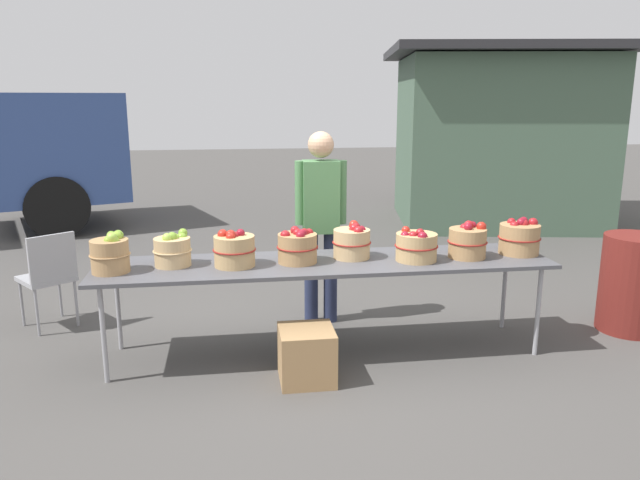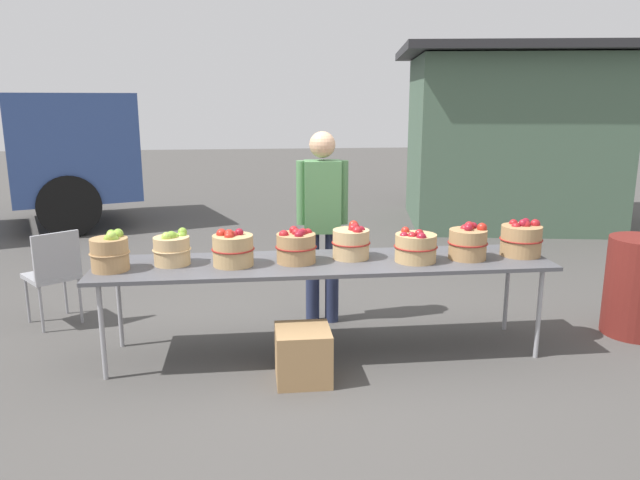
{
  "view_description": "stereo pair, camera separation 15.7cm",
  "coord_description": "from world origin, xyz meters",
  "px_view_note": "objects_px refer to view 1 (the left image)",
  "views": [
    {
      "loc": [
        -0.72,
        -4.51,
        1.99
      ],
      "look_at": [
        0.0,
        0.3,
        0.85
      ],
      "focal_mm": 34.31,
      "sensor_mm": 36.0,
      "label": 1
    },
    {
      "loc": [
        -0.56,
        -4.53,
        1.99
      ],
      "look_at": [
        0.0,
        0.3,
        0.85
      ],
      "focal_mm": 34.31,
      "sensor_mm": 36.0,
      "label": 2
    }
  ],
  "objects_px": {
    "apple_basket_green_1": "(173,250)",
    "produce_crate": "(307,355)",
    "market_table": "(326,265)",
    "folding_chair": "(49,272)",
    "apple_basket_red_5": "(519,238)",
    "trash_barrel": "(634,283)",
    "apple_basket_red_4": "(468,241)",
    "apple_basket_red_2": "(352,242)",
    "apple_basket_red_1": "(298,247)",
    "apple_basket_red_0": "(234,250)",
    "vendor_adult": "(321,213)",
    "apple_basket_red_3": "(416,246)",
    "apple_basket_green_0": "(110,254)"
  },
  "relations": [
    {
      "from": "apple_basket_green_1",
      "to": "produce_crate",
      "type": "height_order",
      "value": "apple_basket_green_1"
    },
    {
      "from": "market_table",
      "to": "folding_chair",
      "type": "height_order",
      "value": "folding_chair"
    },
    {
      "from": "apple_basket_green_1",
      "to": "produce_crate",
      "type": "relative_size",
      "value": 0.75
    },
    {
      "from": "apple_basket_red_5",
      "to": "market_table",
      "type": "bearing_deg",
      "value": -179.72
    },
    {
      "from": "folding_chair",
      "to": "trash_barrel",
      "type": "height_order",
      "value": "folding_chair"
    },
    {
      "from": "apple_basket_red_4",
      "to": "produce_crate",
      "type": "bearing_deg",
      "value": -161.9
    },
    {
      "from": "apple_basket_green_1",
      "to": "folding_chair",
      "type": "height_order",
      "value": "apple_basket_green_1"
    },
    {
      "from": "apple_basket_red_2",
      "to": "folding_chair",
      "type": "xyz_separation_m",
      "value": [
        -2.51,
        0.79,
        -0.37
      ]
    },
    {
      "from": "apple_basket_red_1",
      "to": "apple_basket_red_4",
      "type": "bearing_deg",
      "value": -1.65
    },
    {
      "from": "apple_basket_red_0",
      "to": "vendor_adult",
      "type": "relative_size",
      "value": 0.19
    },
    {
      "from": "apple_basket_green_1",
      "to": "apple_basket_red_3",
      "type": "distance_m",
      "value": 1.86
    },
    {
      "from": "apple_basket_red_0",
      "to": "produce_crate",
      "type": "relative_size",
      "value": 0.84
    },
    {
      "from": "market_table",
      "to": "apple_basket_red_3",
      "type": "bearing_deg",
      "value": -6.44
    },
    {
      "from": "apple_basket_red_3",
      "to": "vendor_adult",
      "type": "height_order",
      "value": "vendor_adult"
    },
    {
      "from": "apple_basket_red_1",
      "to": "apple_basket_red_2",
      "type": "bearing_deg",
      "value": 10.39
    },
    {
      "from": "apple_basket_red_4",
      "to": "vendor_adult",
      "type": "relative_size",
      "value": 0.18
    },
    {
      "from": "market_table",
      "to": "apple_basket_green_1",
      "type": "distance_m",
      "value": 1.17
    },
    {
      "from": "apple_basket_red_2",
      "to": "apple_basket_red_4",
      "type": "bearing_deg",
      "value": -7.53
    },
    {
      "from": "apple_basket_green_0",
      "to": "apple_basket_red_2",
      "type": "xyz_separation_m",
      "value": [
        1.81,
        0.14,
        -0.01
      ]
    },
    {
      "from": "apple_basket_green_1",
      "to": "apple_basket_red_1",
      "type": "xyz_separation_m",
      "value": [
        0.94,
        -0.05,
        0.0
      ]
    },
    {
      "from": "apple_basket_green_0",
      "to": "apple_basket_red_4",
      "type": "bearing_deg",
      "value": 0.52
    },
    {
      "from": "apple_basket_red_0",
      "to": "produce_crate",
      "type": "height_order",
      "value": "apple_basket_red_0"
    },
    {
      "from": "apple_basket_red_4",
      "to": "apple_basket_red_5",
      "type": "relative_size",
      "value": 0.92
    },
    {
      "from": "apple_basket_red_4",
      "to": "apple_basket_red_0",
      "type": "bearing_deg",
      "value": 179.67
    },
    {
      "from": "apple_basket_red_5",
      "to": "folding_chair",
      "type": "height_order",
      "value": "apple_basket_red_5"
    },
    {
      "from": "vendor_adult",
      "to": "produce_crate",
      "type": "height_order",
      "value": "vendor_adult"
    },
    {
      "from": "apple_basket_red_3",
      "to": "folding_chair",
      "type": "relative_size",
      "value": 0.39
    },
    {
      "from": "apple_basket_red_3",
      "to": "vendor_adult",
      "type": "relative_size",
      "value": 0.2
    },
    {
      "from": "apple_basket_red_2",
      "to": "apple_basket_red_4",
      "type": "xyz_separation_m",
      "value": [
        0.9,
        -0.12,
        0.0
      ]
    },
    {
      "from": "apple_basket_green_0",
      "to": "apple_basket_red_3",
      "type": "height_order",
      "value": "apple_basket_green_0"
    },
    {
      "from": "apple_basket_red_5",
      "to": "apple_basket_red_0",
      "type": "bearing_deg",
      "value": -179.03
    },
    {
      "from": "apple_basket_red_0",
      "to": "apple_basket_red_2",
      "type": "xyz_separation_m",
      "value": [
        0.92,
        0.11,
        0.0
      ]
    },
    {
      "from": "apple_basket_red_4",
      "to": "market_table",
      "type": "bearing_deg",
      "value": 177.9
    },
    {
      "from": "apple_basket_green_1",
      "to": "produce_crate",
      "type": "bearing_deg",
      "value": -29.29
    },
    {
      "from": "apple_basket_red_5",
      "to": "vendor_adult",
      "type": "height_order",
      "value": "vendor_adult"
    },
    {
      "from": "apple_basket_green_0",
      "to": "folding_chair",
      "type": "bearing_deg",
      "value": 127.11
    },
    {
      "from": "trash_barrel",
      "to": "produce_crate",
      "type": "distance_m",
      "value": 2.98
    },
    {
      "from": "market_table",
      "to": "apple_basket_red_5",
      "type": "xyz_separation_m",
      "value": [
        1.59,
        0.01,
        0.16
      ]
    },
    {
      "from": "apple_basket_red_0",
      "to": "apple_basket_green_1",
      "type": "bearing_deg",
      "value": 170.06
    },
    {
      "from": "apple_basket_red_1",
      "to": "trash_barrel",
      "type": "xyz_separation_m",
      "value": [
        2.92,
        0.09,
        -0.45
      ]
    },
    {
      "from": "apple_basket_red_5",
      "to": "trash_barrel",
      "type": "relative_size",
      "value": 0.4
    },
    {
      "from": "apple_basket_green_1",
      "to": "folding_chair",
      "type": "relative_size",
      "value": 0.34
    },
    {
      "from": "apple_basket_red_1",
      "to": "apple_basket_red_4",
      "type": "xyz_separation_m",
      "value": [
        1.35,
        -0.04,
        0.01
      ]
    },
    {
      "from": "market_table",
      "to": "apple_basket_red_0",
      "type": "height_order",
      "value": "apple_basket_red_0"
    },
    {
      "from": "trash_barrel",
      "to": "market_table",
      "type": "bearing_deg",
      "value": -178.22
    },
    {
      "from": "apple_basket_red_1",
      "to": "apple_basket_red_3",
      "type": "height_order",
      "value": "apple_basket_red_1"
    },
    {
      "from": "market_table",
      "to": "vendor_adult",
      "type": "relative_size",
      "value": 2.05
    },
    {
      "from": "folding_chair",
      "to": "produce_crate",
      "type": "bearing_deg",
      "value": 109.98
    },
    {
      "from": "apple_basket_red_1",
      "to": "trash_barrel",
      "type": "height_order",
      "value": "apple_basket_red_1"
    },
    {
      "from": "apple_basket_green_0",
      "to": "produce_crate",
      "type": "height_order",
      "value": "apple_basket_green_0"
    }
  ]
}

